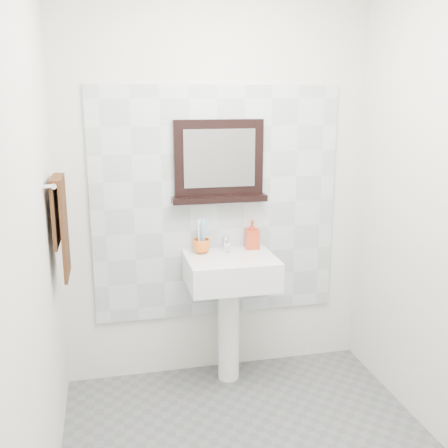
# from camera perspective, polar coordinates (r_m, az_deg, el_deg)

# --- Properties ---
(back_wall) EXTENTS (2.00, 0.01, 2.50)m
(back_wall) POSITION_cam_1_polar(r_m,az_deg,el_deg) (3.38, -0.80, 3.86)
(back_wall) COLOR silver
(back_wall) RESTS_ON ground
(front_wall) EXTENTS (2.00, 0.01, 2.50)m
(front_wall) POSITION_cam_1_polar(r_m,az_deg,el_deg) (1.39, 18.93, -11.52)
(front_wall) COLOR silver
(front_wall) RESTS_ON ground
(left_wall) EXTENTS (0.01, 2.20, 2.50)m
(left_wall) POSITION_cam_1_polar(r_m,az_deg,el_deg) (2.25, -20.21, -1.96)
(left_wall) COLOR silver
(left_wall) RESTS_ON ground
(splashback) EXTENTS (1.60, 0.02, 1.50)m
(splashback) POSITION_cam_1_polar(r_m,az_deg,el_deg) (3.39, -0.76, 2.16)
(splashback) COLOR silver
(splashback) RESTS_ON back_wall
(pedestal_sink) EXTENTS (0.55, 0.44, 0.96)m
(pedestal_sink) POSITION_cam_1_polar(r_m,az_deg,el_deg) (3.32, 0.70, -6.57)
(pedestal_sink) COLOR white
(pedestal_sink) RESTS_ON ground
(toothbrush_cup) EXTENTS (0.15, 0.15, 0.09)m
(toothbrush_cup) POSITION_cam_1_polar(r_m,az_deg,el_deg) (3.33, -2.48, -2.41)
(toothbrush_cup) COLOR orange
(toothbrush_cup) RESTS_ON pedestal_sink
(toothbrushes) EXTENTS (0.05, 0.04, 0.21)m
(toothbrushes) POSITION_cam_1_polar(r_m,az_deg,el_deg) (3.31, -2.45, -1.10)
(toothbrushes) COLOR white
(toothbrushes) RESTS_ON toothbrush_cup
(soap_dispenser) EXTENTS (0.09, 0.09, 0.19)m
(soap_dispenser) POSITION_cam_1_polar(r_m,az_deg,el_deg) (3.42, 3.07, -1.14)
(soap_dispenser) COLOR red
(soap_dispenser) RESTS_ON pedestal_sink
(framed_mirror) EXTENTS (0.61, 0.11, 0.52)m
(framed_mirror) POSITION_cam_1_polar(r_m,az_deg,el_deg) (3.32, -0.57, 6.63)
(framed_mirror) COLOR black
(framed_mirror) RESTS_ON back_wall
(towel_bar) EXTENTS (0.07, 0.40, 0.03)m
(towel_bar) POSITION_cam_1_polar(r_m,az_deg,el_deg) (2.90, -17.79, 4.54)
(towel_bar) COLOR silver
(towel_bar) RESTS_ON left_wall
(hand_towel) EXTENTS (0.06, 0.30, 0.55)m
(hand_towel) POSITION_cam_1_polar(r_m,az_deg,el_deg) (2.93, -17.36, 0.49)
(hand_towel) COLOR #331C0E
(hand_towel) RESTS_ON towel_bar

